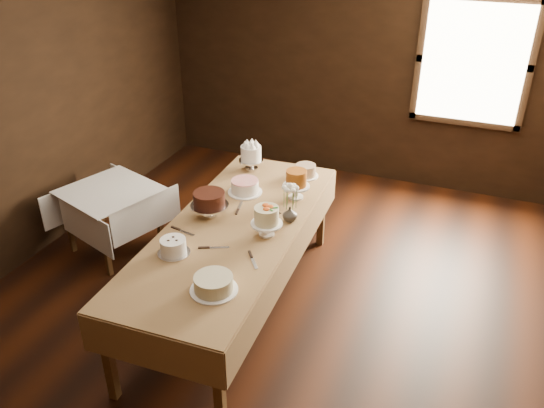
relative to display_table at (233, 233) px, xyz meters
The scene contains 21 objects.
floor 0.81m from the display_table, 19.07° to the left, with size 5.00×6.00×0.01m, color black.
wall_back 3.15m from the display_table, 85.69° to the left, with size 5.00×0.02×2.80m, color black.
wall_left 2.35m from the display_table, behind, with size 0.02×6.00×2.80m, color black.
window 3.49m from the display_table, 63.10° to the left, with size 1.10×0.05×1.30m, color #FFEABF.
display_table is the anchor object (origin of this frame).
side_table 1.59m from the display_table, 166.05° to the left, with size 1.04×1.04×0.69m.
cake_meringue 1.12m from the display_table, 106.18° to the left, with size 0.24×0.24×0.26m.
cake_speckled 1.15m from the display_table, 77.67° to the left, with size 0.28×0.28×0.12m.
cake_lattice 0.62m from the display_table, 105.18° to the left, with size 0.34×0.34×0.12m.
cake_caramel 0.75m from the display_table, 64.95° to the left, with size 0.25×0.25×0.28m.
cake_chocolate 0.32m from the display_table, 161.81° to the left, with size 0.34×0.34×0.24m.
cake_flowers 0.35m from the display_table, ahead, with size 0.26×0.26×0.26m.
cake_swirl 0.60m from the display_table, 114.68° to the right, with size 0.26×0.26×0.13m.
cake_cream 0.87m from the display_table, 73.29° to the right, with size 0.33×0.33×0.12m.
cake_server_a 0.34m from the display_table, 83.03° to the right, with size 0.24×0.03×0.01m, color silver.
cake_server_b 0.57m from the display_table, 48.34° to the right, with size 0.24×0.03×0.01m, color silver.
cake_server_c 0.36m from the display_table, 105.71° to the left, with size 0.24×0.03×0.01m, color silver.
cake_server_d 0.38m from the display_table, 48.79° to the left, with size 0.24×0.03×0.01m, color silver.
cake_server_e 0.39m from the display_table, 142.19° to the right, with size 0.24×0.03×0.01m, color silver.
flower_vase 0.49m from the display_table, 33.18° to the left, with size 0.12×0.12×0.13m, color #2D2823.
flower_bouquet 0.57m from the display_table, 33.18° to the left, with size 0.14×0.14×0.20m, color white, non-canonical shape.
Camera 1 is at (1.53, -3.58, 3.20)m, focal length 36.65 mm.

